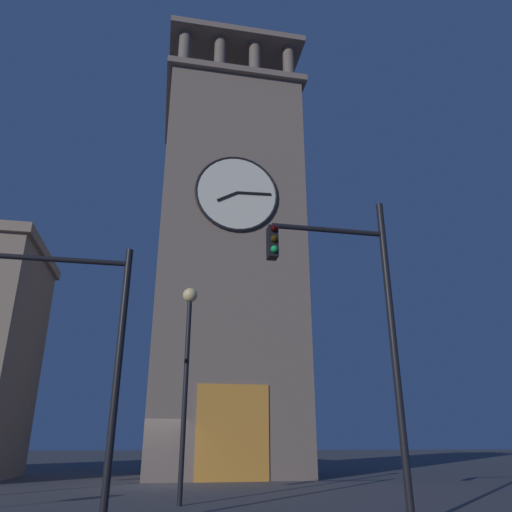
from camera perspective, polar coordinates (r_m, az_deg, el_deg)
The scene contains 5 objects.
ground_plane at distance 21.03m, azimuth -11.98°, elevation -24.92°, with size 200.00×200.00×0.00m, color #4C4C51.
clocktower at distance 28.00m, azimuth -3.56°, elevation -0.53°, with size 8.18×8.31×27.24m.
traffic_signal_near at distance 10.96m, azimuth 11.81°, elevation -5.83°, with size 2.87×0.41×6.94m.
traffic_signal_far at distance 11.13m, azimuth -21.27°, elevation -7.90°, with size 3.49×0.41×5.68m.
street_lamp at distance 14.45m, azimuth -8.09°, elevation -10.89°, with size 0.44×0.44×5.93m.
Camera 1 is at (0.01, 20.98, 1.53)m, focal length 33.98 mm.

